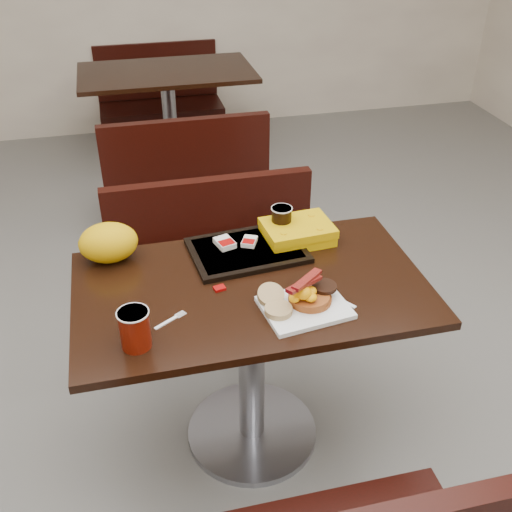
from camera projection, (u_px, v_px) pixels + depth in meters
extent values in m
cube|color=slate|center=(252.00, 434.00, 2.49)|extent=(6.00, 7.00, 0.01)
cube|color=white|center=(305.00, 307.00, 1.96)|extent=(0.30, 0.24, 0.02)
cylinder|color=#944418|center=(310.00, 297.00, 1.97)|extent=(0.16, 0.16, 0.03)
cylinder|color=black|center=(324.00, 286.00, 1.98)|extent=(0.10, 0.10, 0.01)
ellipsoid|color=#EFB204|center=(304.00, 294.00, 1.92)|extent=(0.10, 0.09, 0.05)
cylinder|color=tan|center=(278.00, 310.00, 1.92)|extent=(0.11, 0.11, 0.02)
cylinder|color=tan|center=(271.00, 295.00, 1.97)|extent=(0.10, 0.10, 0.05)
cylinder|color=#941705|center=(135.00, 329.00, 1.79)|extent=(0.10, 0.10, 0.13)
cube|color=white|center=(336.00, 298.00, 2.01)|extent=(0.10, 0.14, 0.00)
cube|color=#8C0504|center=(219.00, 288.00, 2.05)|extent=(0.04, 0.04, 0.01)
cube|color=black|center=(247.00, 250.00, 2.24)|extent=(0.44, 0.33, 0.02)
cube|color=silver|center=(225.00, 243.00, 2.25)|extent=(0.08, 0.09, 0.02)
cube|color=silver|center=(249.00, 242.00, 2.26)|extent=(0.07, 0.08, 0.02)
cylinder|color=black|center=(281.00, 220.00, 2.31)|extent=(0.09, 0.09, 0.10)
cube|color=#D09D03|center=(298.00, 232.00, 2.31)|extent=(0.27, 0.21, 0.07)
ellipsoid|color=#E6BA07|center=(108.00, 243.00, 2.17)|extent=(0.24, 0.20, 0.15)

